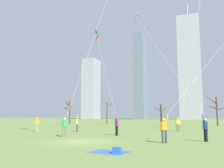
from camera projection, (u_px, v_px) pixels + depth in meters
ground_plane at (81, 142)px, 16.78m from camera, size 400.00×400.00×0.00m
kite_flyer_foreground_left_pink at (189, 101)px, 18.87m from camera, size 7.63×9.65×14.29m
kite_flyer_foreground_right_orange at (83, 79)px, 24.98m from camera, size 8.14×10.79×19.54m
kite_flyer_midfield_left_green at (82, 74)px, 23.11m from camera, size 2.62×9.17×20.97m
kite_flyer_midfield_center_purple at (190, 94)px, 16.68m from camera, size 11.41×7.25×16.26m
kite_flyer_midfield_right_red at (111, 99)px, 24.54m from camera, size 6.41×9.48×13.33m
bystander_strolling_midfield at (178, 124)px, 27.25m from camera, size 0.50×0.27×1.62m
bystander_far_off_by_trees at (37, 123)px, 27.89m from camera, size 0.34×0.46×1.62m
distant_kite_high_overhead_white at (199, 2)px, 34.73m from camera, size 3.58×6.94×19.78m
distant_kite_drifting_right_teal at (91, 45)px, 40.05m from camera, size 7.28×1.76×15.84m
picnic_spot at (114, 151)px, 11.68m from camera, size 1.99×1.65×0.31m
bare_tree_far_right_edge at (217, 110)px, 43.79m from camera, size 2.94×1.74×5.37m
bare_tree_center at (107, 112)px, 53.85m from camera, size 1.60×1.76×4.85m
bare_tree_leftmost at (161, 114)px, 46.08m from camera, size 2.13×1.77×3.98m
bare_tree_rightmost at (70, 111)px, 52.94m from camera, size 1.41×2.60×5.19m
skyline_mid_tower_right at (140, 76)px, 127.26m from camera, size 5.29×9.90×44.63m
skyline_short_annex at (91, 89)px, 139.96m from camera, size 7.56×10.07×34.33m
skyline_slender_spire at (190, 67)px, 121.20m from camera, size 10.84×6.50×58.99m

